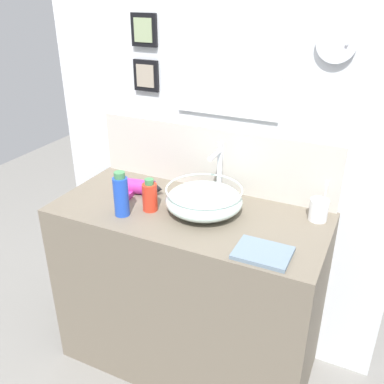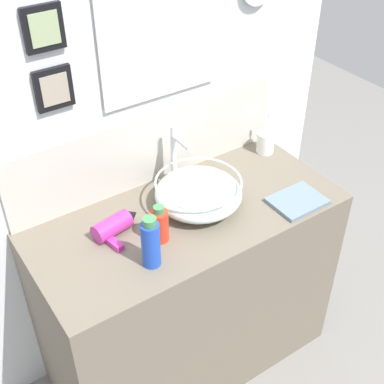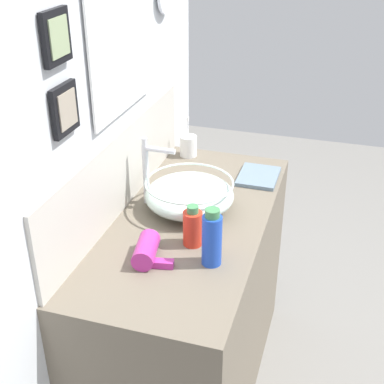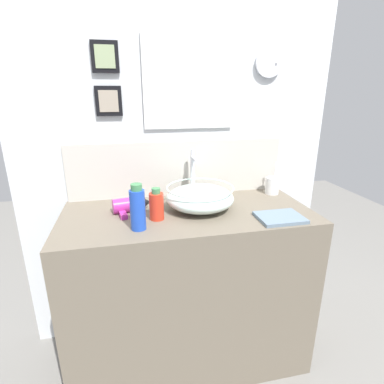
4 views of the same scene
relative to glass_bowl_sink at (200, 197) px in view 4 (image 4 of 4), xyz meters
The scene contains 10 objects.
ground_plane 0.94m from the glass_bowl_sink, 159.68° to the right, with size 6.00×6.00×0.00m, color gray.
vanity_counter 0.50m from the glass_bowl_sink, 159.68° to the right, with size 1.21×0.55×0.87m, color #6B6051.
back_panel 0.42m from the glass_bowl_sink, 103.04° to the left, with size 1.73×0.10×2.49m.
glass_bowl_sink is the anchor object (origin of this frame).
faucet 0.18m from the glass_bowl_sink, 90.00° to the left, with size 0.02×0.13×0.27m.
hair_drier 0.34m from the glass_bowl_sink, behind, with size 0.19×0.15×0.07m.
toothbrush_cup 0.48m from the glass_bowl_sink, 17.80° to the left, with size 0.08×0.08×0.18m.
lotion_bottle 0.24m from the glass_bowl_sink, 160.06° to the right, with size 0.07×0.07×0.15m.
spray_bottle 0.36m from the glass_bowl_sink, 151.19° to the right, with size 0.06×0.06×0.20m.
hand_towel 0.39m from the glass_bowl_sink, 31.62° to the right, with size 0.21×0.16×0.02m, color slate.
Camera 4 is at (-0.27, -1.33, 1.43)m, focal length 28.00 mm.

